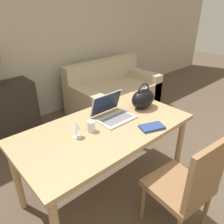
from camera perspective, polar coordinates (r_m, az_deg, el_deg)
The scene contains 9 objects.
wall_back at distance 3.50m, azimuth -22.88°, elevation 18.57°, with size 10.00×0.06×2.70m.
dining_table at distance 2.00m, azimuth -1.77°, elevation -5.85°, with size 1.59×0.83×0.75m.
chair at distance 1.84m, azimuth 19.17°, elevation -17.44°, with size 0.48×0.48×0.93m.
couch at distance 3.90m, azimuth 0.30°, elevation 5.03°, with size 1.58×0.85×0.82m.
laptop at distance 2.09m, azimuth -0.09°, elevation 0.15°, with size 0.35×0.30×0.23m.
drinking_glass at distance 1.88m, azimuth -5.47°, elevation -3.72°, with size 0.07×0.07×0.10m.
wine_glass at distance 1.79m, azimuth -9.34°, elevation -3.78°, with size 0.07×0.07×0.14m.
handbag at distance 2.28m, azimuth 8.10°, elevation 3.50°, with size 0.28×0.19×0.27m.
book at distance 1.96m, azimuth 10.40°, elevation -3.90°, with size 0.24×0.19×0.02m.
Camera 1 is at (-1.21, -0.45, 1.76)m, focal length 35.00 mm.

